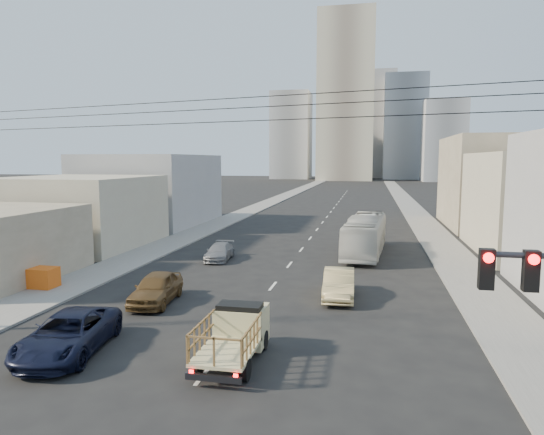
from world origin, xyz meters
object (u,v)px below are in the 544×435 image
(flatbed_pickup, at_px, (234,331))
(crate_stack, at_px, (41,277))
(city_bus, at_px, (365,235))
(sedan_grey, at_px, (219,252))
(sedan_tan, at_px, (339,284))
(navy_pickup, at_px, (68,334))
(sedan_brown, at_px, (156,288))

(flatbed_pickup, height_order, crate_stack, flatbed_pickup)
(city_bus, xyz_separation_m, sedan_grey, (-10.62, -4.38, -0.93))
(sedan_tan, bearing_deg, navy_pickup, -137.29)
(city_bus, relative_size, sedan_tan, 2.37)
(navy_pickup, relative_size, crate_stack, 3.05)
(flatbed_pickup, distance_m, navy_pickup, 6.48)
(flatbed_pickup, bearing_deg, navy_pickup, -174.18)
(sedan_brown, bearing_deg, flatbed_pickup, -51.66)
(sedan_brown, xyz_separation_m, sedan_grey, (-0.13, 11.21, -0.19))
(sedan_grey, bearing_deg, sedan_brown, -94.16)
(sedan_brown, xyz_separation_m, crate_stack, (-7.71, 1.19, -0.10))
(navy_pickup, distance_m, city_bus, 24.97)
(navy_pickup, distance_m, sedan_brown, 6.87)
(sedan_tan, bearing_deg, flatbed_pickup, -112.23)
(flatbed_pickup, relative_size, sedan_brown, 0.95)
(crate_stack, bearing_deg, navy_pickup, -47.91)
(sedan_grey, relative_size, crate_stack, 2.31)
(city_bus, bearing_deg, sedan_grey, -152.98)
(navy_pickup, distance_m, sedan_tan, 13.75)
(city_bus, bearing_deg, sedan_brown, -119.33)
(sedan_tan, height_order, sedan_grey, sedan_tan)
(navy_pickup, xyz_separation_m, sedan_grey, (0.31, 18.06, -0.16))
(navy_pickup, height_order, crate_stack, navy_pickup)
(flatbed_pickup, distance_m, sedan_tan, 9.65)
(sedan_brown, height_order, crate_stack, sedan_brown)
(flatbed_pickup, bearing_deg, city_bus, 78.32)
(crate_stack, bearing_deg, flatbed_pickup, -28.33)
(city_bus, bearing_deg, navy_pickup, -111.37)
(flatbed_pickup, distance_m, sedan_brown, 8.62)
(sedan_brown, relative_size, crate_stack, 2.57)
(flatbed_pickup, xyz_separation_m, sedan_tan, (3.29, 9.07, -0.33))
(navy_pickup, xyz_separation_m, sedan_tan, (9.72, 9.73, 0.00))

